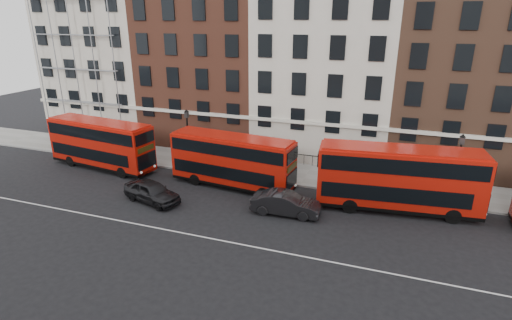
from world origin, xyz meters
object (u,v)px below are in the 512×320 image
(bus_c, at_px, (398,178))
(car_front, at_px, (286,203))
(car_rear, at_px, (152,192))
(bus_a, at_px, (101,143))
(bus_b, at_px, (232,160))

(bus_c, distance_m, car_front, 8.19)
(car_rear, relative_size, car_front, 0.98)
(bus_a, height_order, car_rear, bus_a)
(car_front, bearing_deg, car_rear, 95.40)
(bus_a, relative_size, bus_c, 0.95)
(car_front, bearing_deg, bus_b, 56.48)
(bus_b, xyz_separation_m, bus_c, (12.79, -0.01, 0.21))
(bus_b, height_order, car_rear, bus_b)
(bus_a, height_order, bus_b, bus_a)
(bus_b, xyz_separation_m, car_front, (5.48, -3.25, -1.53))
(bus_c, xyz_separation_m, car_rear, (-17.41, -4.70, -1.73))
(car_rear, bearing_deg, bus_a, 75.47)
(bus_b, relative_size, bus_c, 0.92)
(bus_a, distance_m, bus_b, 13.01)
(bus_a, height_order, car_front, bus_a)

